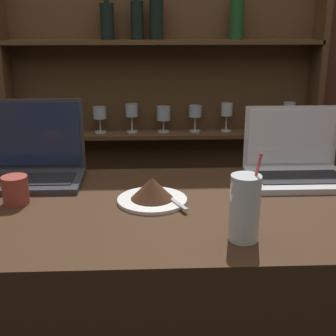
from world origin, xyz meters
The scene contains 7 objects.
back_wall centered at (0.00, 1.60, 1.35)m, with size 7.00×0.06×2.70m.
back_shelf centered at (0.12, 1.52, 0.96)m, with size 1.57×0.18×1.83m.
laptop_near centered at (-0.32, 0.58, 1.14)m, with size 0.32×0.21×0.25m.
laptop_far centered at (0.52, 0.56, 1.13)m, with size 0.31×0.24×0.22m.
cake_plate centered at (0.05, 0.37, 1.11)m, with size 0.20×0.20×0.07m.
water_glass centered at (0.26, 0.13, 1.16)m, with size 0.07×0.07×0.21m.
coffee_cup centered at (-0.33, 0.38, 1.12)m, with size 0.07×0.07×0.08m.
Camera 1 is at (0.04, -0.86, 1.58)m, focal length 50.00 mm.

